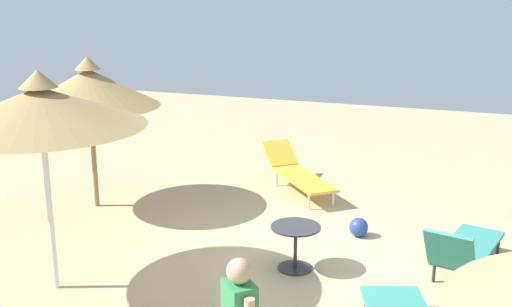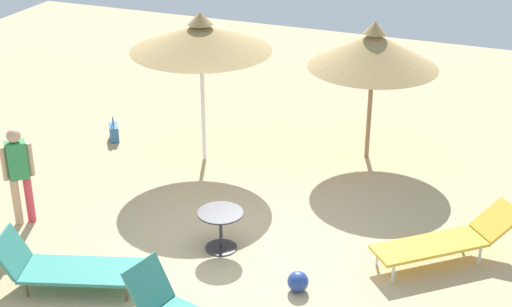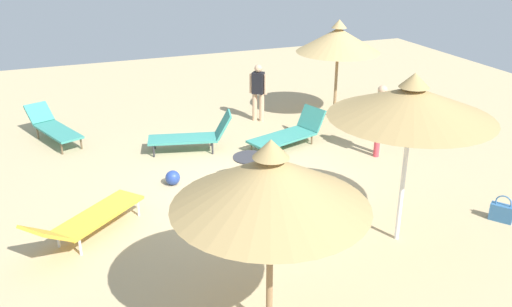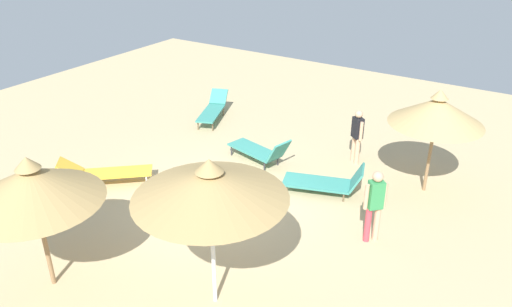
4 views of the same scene
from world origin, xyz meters
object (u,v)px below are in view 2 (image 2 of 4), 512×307
at_px(lounge_chair_near_left, 448,239).
at_px(beach_ball, 298,281).
at_px(handbag, 114,132).
at_px(parasol_umbrella_center, 374,50).
at_px(person_standing_front, 19,170).
at_px(side_table_round, 221,223).
at_px(lounge_chair_edge, 64,266).
at_px(parasol_umbrella_near_right, 201,37).

distance_m(lounge_chair_near_left, beach_ball, 2.36).
bearing_deg(lounge_chair_near_left, handbag, -106.27).
bearing_deg(handbag, lounge_chair_near_left, 73.73).
relative_size(parasol_umbrella_center, person_standing_front, 1.61).
height_order(side_table_round, beach_ball, side_table_round).
distance_m(lounge_chair_edge, person_standing_front, 2.14).
distance_m(parasol_umbrella_center, lounge_chair_edge, 6.65).
relative_size(lounge_chair_edge, beach_ball, 6.85).
bearing_deg(lounge_chair_edge, parasol_umbrella_near_right, 179.31).
relative_size(lounge_chair_near_left, side_table_round, 3.00).
xyz_separation_m(parasol_umbrella_center, lounge_chair_near_left, (3.11, 1.98, -1.74)).
bearing_deg(lounge_chair_near_left, parasol_umbrella_near_right, -111.06).
relative_size(parasol_umbrella_center, lounge_chair_near_left, 1.28).
bearing_deg(handbag, side_table_round, 51.32).
height_order(parasol_umbrella_near_right, handbag, parasol_umbrella_near_right).
bearing_deg(beach_ball, parasol_umbrella_near_right, -138.18).
xyz_separation_m(lounge_chair_near_left, handbag, (-2.01, -6.88, -0.20)).
xyz_separation_m(lounge_chair_near_left, person_standing_front, (1.36, -6.49, 0.57)).
bearing_deg(lounge_chair_near_left, parasol_umbrella_center, -147.44).
relative_size(parasol_umbrella_near_right, side_table_round, 4.12).
bearing_deg(parasol_umbrella_center, parasol_umbrella_near_right, -66.07).
xyz_separation_m(lounge_chair_near_left, lounge_chair_edge, (2.61, -4.87, -0.06)).
bearing_deg(person_standing_front, lounge_chair_edge, 52.41).
xyz_separation_m(lounge_chair_near_left, beach_ball, (1.52, -1.79, -0.22)).
relative_size(parasol_umbrella_center, parasol_umbrella_near_right, 0.93).
height_order(parasol_umbrella_center, person_standing_front, parasol_umbrella_center).
relative_size(parasol_umbrella_center, lounge_chair_edge, 1.29).
distance_m(parasol_umbrella_center, beach_ball, 5.03).
bearing_deg(parasol_umbrella_center, handbag, -77.35).
bearing_deg(handbag, parasol_umbrella_near_right, 85.69).
height_order(parasol_umbrella_center, beach_ball, parasol_umbrella_center).
bearing_deg(handbag, person_standing_front, 6.60).
relative_size(lounge_chair_near_left, lounge_chair_edge, 1.01).
xyz_separation_m(lounge_chair_edge, side_table_round, (-1.70, 1.63, 0.12)).
xyz_separation_m(parasol_umbrella_near_right, person_standing_front, (3.21, -1.68, -1.45)).
distance_m(parasol_umbrella_center, parasol_umbrella_near_right, 3.11).
xyz_separation_m(lounge_chair_near_left, side_table_round, (0.91, -3.23, 0.06)).
bearing_deg(parasol_umbrella_near_right, lounge_chair_edge, -0.69).
relative_size(handbag, beach_ball, 1.66).
distance_m(person_standing_front, handbag, 3.47).
height_order(handbag, beach_ball, handbag).
bearing_deg(person_standing_front, parasol_umbrella_near_right, 152.38).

